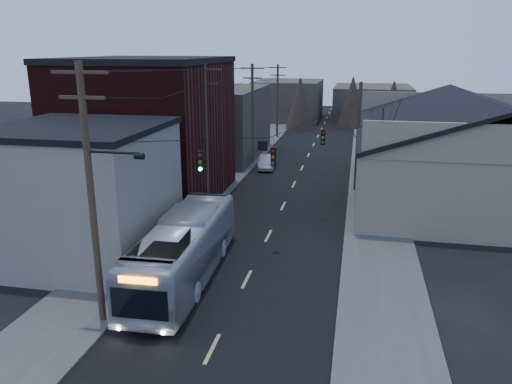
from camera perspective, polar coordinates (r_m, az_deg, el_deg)
ground at (r=18.26m, az=-6.92°, el=-20.80°), size 160.00×160.00×0.00m
road_surface at (r=45.37m, az=5.00°, el=2.17°), size 9.00×110.00×0.02m
sidewalk_left at (r=46.51m, az=-2.99°, el=2.63°), size 4.00×110.00×0.12m
sidewalk_right at (r=45.12m, az=13.22°, el=1.79°), size 4.00×110.00×0.12m
building_clapboard at (r=27.69m, az=-19.13°, el=-0.34°), size 8.00×8.00×7.00m
building_brick at (r=37.38m, az=-12.21°, el=6.67°), size 10.00×12.00×10.00m
building_left_far at (r=52.34m, az=-4.60°, el=7.95°), size 9.00×14.00×7.00m
warehouse at (r=40.44m, az=22.85°, el=3.13°), size 16.16×20.60×7.73m
building_far_left at (r=79.91m, az=3.70°, el=10.45°), size 10.00×12.00×6.00m
building_far_right at (r=84.21m, az=13.11°, el=10.02°), size 12.00×14.00×5.00m
bare_tree at (r=34.59m, az=13.94°, el=3.44°), size 0.40×0.40×7.20m
utility_lines at (r=39.20m, az=-0.40°, el=7.39°), size 11.24×45.28×10.50m
bus at (r=24.51m, az=-8.23°, el=-6.51°), size 3.00×11.31×3.13m
parked_car at (r=46.78m, az=1.30°, el=3.46°), size 1.63×3.99×1.29m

